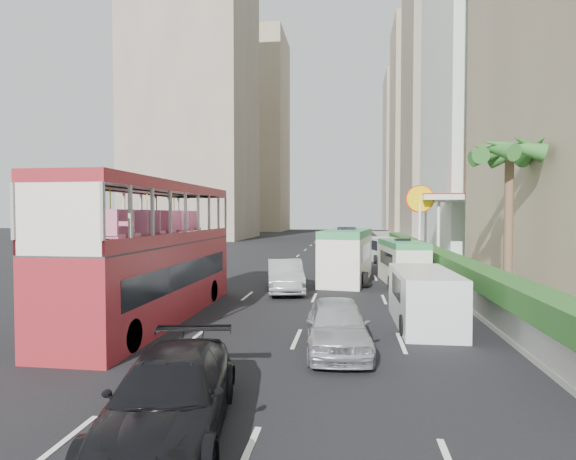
% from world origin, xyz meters
% --- Properties ---
extents(ground_plane, '(200.00, 200.00, 0.00)m').
position_xyz_m(ground_plane, '(0.00, 0.00, 0.00)').
color(ground_plane, black).
rests_on(ground_plane, ground).
extents(double_decker_bus, '(2.50, 11.00, 5.06)m').
position_xyz_m(double_decker_bus, '(-6.00, 0.00, 2.53)').
color(double_decker_bus, maroon).
rests_on(double_decker_bus, ground).
extents(car_silver_lane_a, '(2.60, 5.10, 1.60)m').
position_xyz_m(car_silver_lane_a, '(-1.99, 6.47, 0.00)').
color(car_silver_lane_a, silver).
rests_on(car_silver_lane_a, ground).
extents(car_silver_lane_b, '(2.10, 4.48, 1.48)m').
position_xyz_m(car_silver_lane_b, '(0.89, -3.03, 0.00)').
color(car_silver_lane_b, silver).
rests_on(car_silver_lane_b, ground).
extents(car_black, '(2.80, 5.18, 1.43)m').
position_xyz_m(car_black, '(-1.86, -8.41, 0.00)').
color(car_black, black).
rests_on(car_black, ground).
extents(van_asset, '(2.47, 4.40, 1.16)m').
position_xyz_m(van_asset, '(1.34, 14.40, 0.00)').
color(van_asset, silver).
rests_on(van_asset, ground).
extents(minibus_near, '(3.14, 7.01, 3.00)m').
position_xyz_m(minibus_near, '(1.06, 10.47, 1.50)').
color(minibus_near, silver).
rests_on(minibus_near, ground).
extents(minibus_far, '(2.36, 5.61, 2.42)m').
position_xyz_m(minibus_far, '(4.17, 9.95, 1.21)').
color(minibus_far, silver).
rests_on(minibus_far, ground).
extents(panel_van_near, '(2.02, 4.85, 1.92)m').
position_xyz_m(panel_van_near, '(3.83, 0.34, 0.96)').
color(panel_van_near, silver).
rests_on(panel_van_near, ground).
extents(panel_van_far, '(2.93, 5.21, 1.96)m').
position_xyz_m(panel_van_far, '(4.11, 21.66, 0.98)').
color(panel_van_far, silver).
rests_on(panel_van_far, ground).
extents(sidewalk, '(6.00, 120.00, 0.18)m').
position_xyz_m(sidewalk, '(9.00, 25.00, 0.09)').
color(sidewalk, '#99968C').
rests_on(sidewalk, ground).
extents(kerb_wall, '(0.30, 44.00, 1.00)m').
position_xyz_m(kerb_wall, '(6.20, 14.00, 0.68)').
color(kerb_wall, silver).
rests_on(kerb_wall, sidewalk).
extents(hedge, '(1.10, 44.00, 0.70)m').
position_xyz_m(hedge, '(6.20, 14.00, 1.53)').
color(hedge, '#2D6626').
rests_on(hedge, kerb_wall).
extents(palm_tree, '(0.36, 0.36, 6.40)m').
position_xyz_m(palm_tree, '(7.80, 4.00, 3.38)').
color(palm_tree, brown).
rests_on(palm_tree, sidewalk).
extents(shell_station, '(6.50, 8.00, 5.50)m').
position_xyz_m(shell_station, '(10.00, 23.00, 2.75)').
color(shell_station, silver).
rests_on(shell_station, ground).
extents(tower_mid, '(16.00, 16.00, 50.00)m').
position_xyz_m(tower_mid, '(18.00, 58.00, 25.00)').
color(tower_mid, '#9F907D').
rests_on(tower_mid, ground).
extents(tower_far_a, '(14.00, 14.00, 44.00)m').
position_xyz_m(tower_far_a, '(17.00, 82.00, 22.00)').
color(tower_far_a, tan).
rests_on(tower_far_a, ground).
extents(tower_far_b, '(14.00, 14.00, 40.00)m').
position_xyz_m(tower_far_b, '(17.00, 104.00, 20.00)').
color(tower_far_b, '#9F907D').
rests_on(tower_far_b, ground).
extents(tower_left_a, '(18.00, 18.00, 52.00)m').
position_xyz_m(tower_left_a, '(-24.00, 55.00, 26.00)').
color(tower_left_a, '#9F907D').
rests_on(tower_left_a, ground).
extents(tower_left_b, '(16.00, 16.00, 46.00)m').
position_xyz_m(tower_left_b, '(-22.00, 90.00, 23.00)').
color(tower_left_b, tan).
rests_on(tower_left_b, ground).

